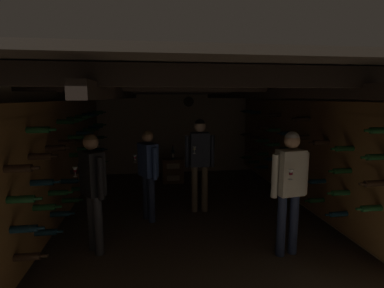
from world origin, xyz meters
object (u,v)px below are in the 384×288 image
Objects in this scene: display_bottle at (173,154)px; person_guest_near_left at (93,182)px; person_guest_near_right at (290,182)px; wine_crate_stack at (173,170)px; person_guest_mid_left at (148,167)px; person_host_center at (200,156)px.

display_bottle is 3.43m from person_guest_near_left.
person_guest_near_right is at bearing -9.65° from person_guest_near_left.
wine_crate_stack is at bearing 108.95° from person_guest_near_right.
person_guest_mid_left reaches higher than wine_crate_stack.
person_guest_near_right is 1.07× the size of person_guest_mid_left.
person_host_center reaches higher than person_guest_near_left.
person_guest_near_right is (2.56, -0.44, 0.03)m from person_guest_near_left.
person_guest_near_right is (1.26, -3.65, 0.72)m from wine_crate_stack.
display_bottle is 0.20× the size of person_host_center.
person_guest_near_right is at bearing -37.35° from person_guest_mid_left.
person_guest_near_left reaches higher than display_bottle.
wine_crate_stack is at bearing 67.90° from person_guest_near_left.
person_host_center reaches higher than person_guest_near_right.
wine_crate_stack is 0.44m from display_bottle.
person_guest_near_left is 1.04× the size of person_guest_mid_left.
person_guest_mid_left reaches higher than display_bottle.
person_host_center is 1.05× the size of person_guest_near_left.
wine_crate_stack is 1.71× the size of display_bottle.
wine_crate_stack is at bearing 99.94° from person_host_center.
person_guest_near_right is (0.91, -1.68, -0.03)m from person_host_center.
person_guest_near_left is 0.98× the size of person_guest_near_right.
person_guest_near_right is (1.25, -3.59, 0.28)m from display_bottle.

